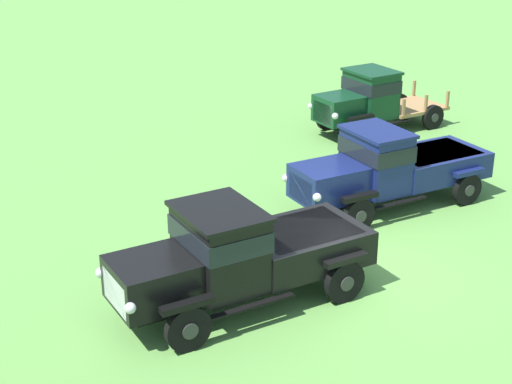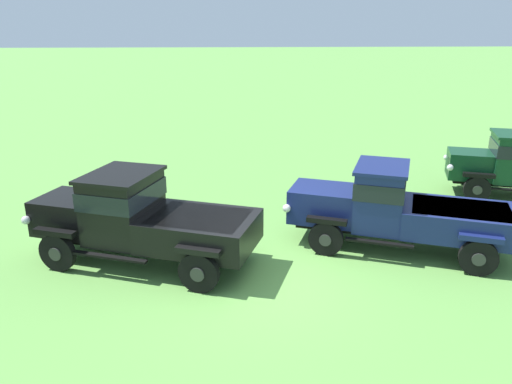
# 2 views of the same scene
# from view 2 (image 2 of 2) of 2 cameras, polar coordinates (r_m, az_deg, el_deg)

# --- Properties ---
(ground_plane) EXTENTS (240.00, 240.00, 0.00)m
(ground_plane) POSITION_cam_2_polar(r_m,az_deg,el_deg) (11.03, -0.29, -9.69)
(ground_plane) COLOR #5B9342
(vintage_truck_second_in_line) EXTENTS (5.50, 3.50, 2.09)m
(vintage_truck_second_in_line) POSITION_cam_2_polar(r_m,az_deg,el_deg) (11.61, -13.16, -2.80)
(vintage_truck_second_in_line) COLOR black
(vintage_truck_second_in_line) RESTS_ON ground
(vintage_truck_midrow_center) EXTENTS (5.57, 3.47, 2.07)m
(vintage_truck_midrow_center) POSITION_cam_2_polar(r_m,az_deg,el_deg) (12.46, 15.71, -1.77)
(vintage_truck_midrow_center) COLOR black
(vintage_truck_midrow_center) RESTS_ON ground
(vintage_truck_far_side) EXTENTS (4.92, 3.07, 2.04)m
(vintage_truck_far_side) POSITION_cam_2_polar(r_m,az_deg,el_deg) (17.65, 26.82, 2.96)
(vintage_truck_far_side) COLOR black
(vintage_truck_far_side) RESTS_ON ground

